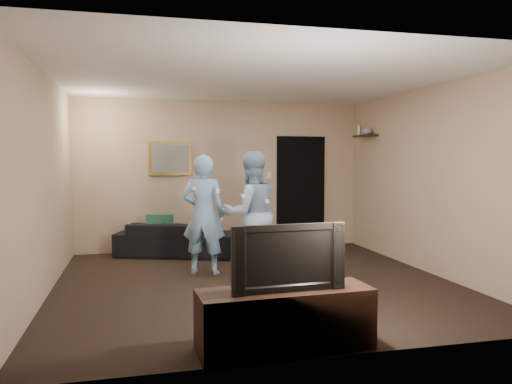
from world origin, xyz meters
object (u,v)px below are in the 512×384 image
object	(u,v)px
sofa	(176,239)
television	(285,256)
wii_player_left	(204,214)
tv_console	(285,320)
wii_player_right	(251,214)

from	to	relation	value
sofa	television	xyz separation A→B (m)	(0.56, -4.30, 0.51)
television	wii_player_left	world-z (taller)	wii_player_left
television	wii_player_left	size ratio (longest dim) A/B	0.59
tv_console	wii_player_right	distance (m)	2.73
television	tv_console	bearing A→B (deg)	-2.96
sofa	wii_player_left	size ratio (longest dim) A/B	1.16
sofa	wii_player_right	xyz separation A→B (m)	(0.88, -1.66, 0.57)
sofa	wii_player_right	size ratio (longest dim) A/B	1.13
television	wii_player_left	distance (m)	2.93
sofa	tv_console	world-z (taller)	sofa
tv_console	wii_player_right	xyz separation A→B (m)	(0.32, 2.64, 0.60)
sofa	television	size ratio (longest dim) A/B	1.98
tv_console	television	size ratio (longest dim) A/B	1.52
wii_player_right	wii_player_left	bearing A→B (deg)	155.55
tv_console	wii_player_left	size ratio (longest dim) A/B	0.89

